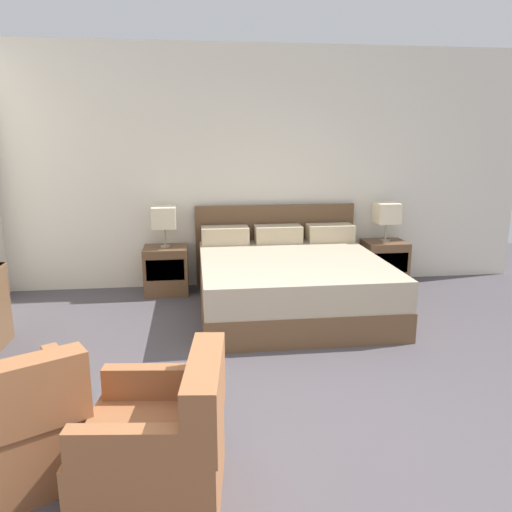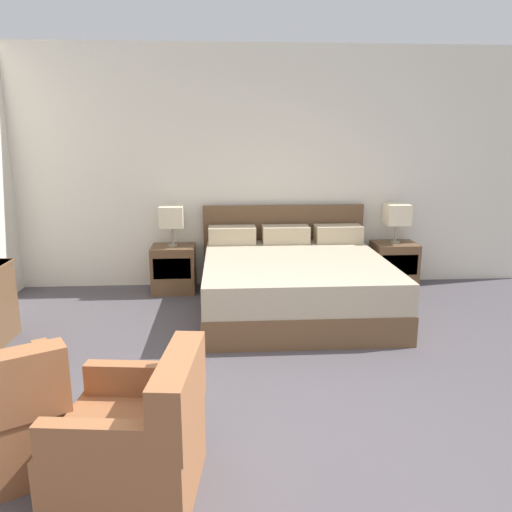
% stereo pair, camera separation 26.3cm
% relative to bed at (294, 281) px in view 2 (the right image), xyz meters
% --- Properties ---
extents(ground_plane, '(11.14, 11.14, 0.00)m').
position_rel_bed_xyz_m(ground_plane, '(-0.32, -2.71, -0.31)').
color(ground_plane, '#4C474C').
extents(wall_back, '(6.92, 0.06, 2.84)m').
position_rel_bed_xyz_m(wall_back, '(-0.32, 1.04, 1.11)').
color(wall_back, silver).
rests_on(wall_back, ground).
extents(bed, '(1.95, 2.04, 0.99)m').
position_rel_bed_xyz_m(bed, '(0.00, 0.00, 0.00)').
color(bed, brown).
rests_on(bed, ground).
extents(nightstand_left, '(0.50, 0.43, 0.55)m').
position_rel_bed_xyz_m(nightstand_left, '(-1.33, 0.73, -0.03)').
color(nightstand_left, brown).
rests_on(nightstand_left, ground).
extents(nightstand_right, '(0.50, 0.43, 0.55)m').
position_rel_bed_xyz_m(nightstand_right, '(1.33, 0.73, -0.03)').
color(nightstand_right, brown).
rests_on(nightstand_right, ground).
extents(table_lamp_left, '(0.27, 0.27, 0.47)m').
position_rel_bed_xyz_m(table_lamp_left, '(-1.33, 0.73, 0.59)').
color(table_lamp_left, gray).
rests_on(table_lamp_left, nightstand_left).
extents(table_lamp_right, '(0.27, 0.27, 0.47)m').
position_rel_bed_xyz_m(table_lamp_right, '(1.33, 0.73, 0.59)').
color(table_lamp_right, gray).
rests_on(table_lamp_right, nightstand_right).
extents(armchair_companion, '(0.76, 0.75, 0.76)m').
position_rel_bed_xyz_m(armchair_companion, '(-1.18, -2.75, -0.02)').
color(armchair_companion, '#935B38').
rests_on(armchair_companion, ground).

